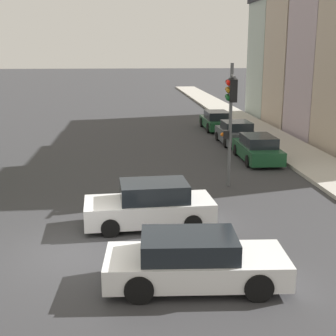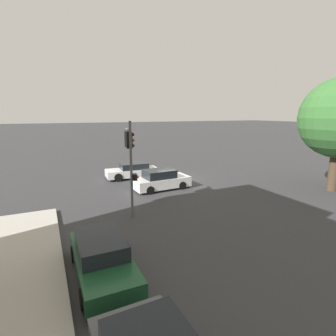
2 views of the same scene
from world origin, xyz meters
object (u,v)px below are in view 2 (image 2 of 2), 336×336
(traffic_signal, at_px, (130,148))
(parked_car_0, at_px, (102,258))
(crossing_car_1, at_px, (133,171))
(crossing_car_0, at_px, (161,180))

(traffic_signal, bearing_deg, parked_car_0, -108.52)
(crossing_car_1, bearing_deg, traffic_signal, 75.14)
(traffic_signal, xyz_separation_m, crossing_car_0, (-3.58, -3.89, -3.11))
(traffic_signal, bearing_deg, crossing_car_1, 81.00)
(traffic_signal, relative_size, crossing_car_0, 1.20)
(crossing_car_0, bearing_deg, parked_car_0, -127.88)
(crossing_car_1, height_order, parked_car_0, parked_car_0)
(crossing_car_1, distance_m, parked_car_0, 14.60)
(crossing_car_0, bearing_deg, traffic_signal, -135.79)
(traffic_signal, xyz_separation_m, parked_car_0, (2.78, 5.28, -3.15))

